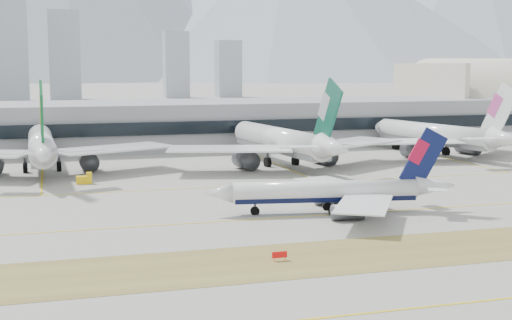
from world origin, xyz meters
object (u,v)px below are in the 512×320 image
object	(u,v)px
taxiing_airliner	(334,192)
terminal	(167,124)
widebody_cathay	(284,142)
widebody_china_air	(439,136)
widebody_eva	(42,147)

from	to	relation	value
taxiing_airliner	terminal	distance (m)	118.86
widebody_cathay	widebody_china_air	world-z (taller)	widebody_cathay
taxiing_airliner	widebody_cathay	bearing A→B (deg)	-90.51
widebody_cathay	terminal	world-z (taller)	widebody_cathay
widebody_eva	widebody_china_air	size ratio (longest dim) A/B	1.09
widebody_eva	terminal	xyz separation A→B (m)	(40.54, 50.82, 1.01)
taxiing_airliner	widebody_eva	bearing A→B (deg)	-42.97
widebody_eva	widebody_china_air	bearing A→B (deg)	-90.96
taxiing_airliner	widebody_china_air	distance (m)	92.35
taxiing_airliner	widebody_cathay	distance (m)	61.44
widebody_china_air	widebody_eva	bearing A→B (deg)	77.41
widebody_china_air	taxiing_airliner	bearing A→B (deg)	124.62
taxiing_airliner	widebody_eva	distance (m)	85.54
widebody_cathay	widebody_china_air	distance (m)	52.62
widebody_china_air	terminal	world-z (taller)	widebody_china_air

